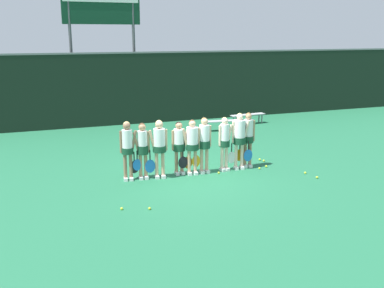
% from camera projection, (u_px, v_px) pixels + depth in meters
% --- Properties ---
extents(ground_plane, '(140.00, 140.00, 0.00)m').
position_uv_depth(ground_plane, '(191.00, 173.00, 13.84)').
color(ground_plane, '#216642').
extents(fence_windscreen, '(60.00, 0.08, 3.38)m').
position_uv_depth(fence_windscreen, '(130.00, 88.00, 20.95)').
color(fence_windscreen, black).
rests_on(fence_windscreen, ground_plane).
extents(scoreboard, '(3.62, 0.15, 5.85)m').
position_uv_depth(scoreboard, '(102.00, 25.00, 21.00)').
color(scoreboard, '#515156').
rests_on(scoreboard, ground_plane).
extents(bench_courtside, '(1.75, 0.55, 0.45)m').
position_uv_depth(bench_courtside, '(222.00, 122.00, 19.84)').
color(bench_courtside, '#B2B2B7').
rests_on(bench_courtside, ground_plane).
extents(bench_far, '(1.78, 0.52, 0.47)m').
position_uv_depth(bench_far, '(248.00, 116.00, 21.27)').
color(bench_far, '#B2B2B7').
rests_on(bench_far, ground_plane).
extents(player_0, '(0.61, 0.34, 1.75)m').
position_uv_depth(player_0, '(128.00, 146.00, 12.96)').
color(player_0, '#8C664C').
rests_on(player_0, ground_plane).
extents(player_1, '(0.62, 0.33, 1.68)m').
position_uv_depth(player_1, '(142.00, 147.00, 13.09)').
color(player_1, tan).
rests_on(player_1, ground_plane).
extents(player_2, '(0.69, 0.40, 1.75)m').
position_uv_depth(player_2, '(159.00, 144.00, 13.16)').
color(player_2, tan).
rests_on(player_2, ground_plane).
extents(player_3, '(0.65, 0.37, 1.64)m').
position_uv_depth(player_3, '(179.00, 144.00, 13.54)').
color(player_3, tan).
rests_on(player_3, ground_plane).
extents(player_4, '(0.69, 0.40, 1.70)m').
position_uv_depth(player_4, '(192.00, 142.00, 13.51)').
color(player_4, tan).
rests_on(player_4, ground_plane).
extents(player_5, '(0.63, 0.36, 1.74)m').
position_uv_depth(player_5, '(204.00, 141.00, 13.65)').
color(player_5, tan).
rests_on(player_5, ground_plane).
extents(player_6, '(0.60, 0.33, 1.70)m').
position_uv_depth(player_6, '(225.00, 140.00, 13.90)').
color(player_6, beige).
rests_on(player_6, ground_plane).
extents(player_7, '(0.68, 0.40, 1.80)m').
position_uv_depth(player_7, '(240.00, 136.00, 14.05)').
color(player_7, beige).
rests_on(player_7, ground_plane).
extents(player_8, '(0.63, 0.34, 1.78)m').
position_uv_depth(player_8, '(248.00, 136.00, 14.25)').
color(player_8, tan).
rests_on(player_8, ground_plane).
extents(tennis_ball_0, '(0.07, 0.07, 0.07)m').
position_uv_depth(tennis_ball_0, '(264.00, 161.00, 15.08)').
color(tennis_ball_0, '#CCE033').
rests_on(tennis_ball_0, ground_plane).
extents(tennis_ball_1, '(0.07, 0.07, 0.07)m').
position_uv_depth(tennis_ball_1, '(150.00, 208.00, 10.97)').
color(tennis_ball_1, '#CCE033').
rests_on(tennis_ball_1, ground_plane).
extents(tennis_ball_2, '(0.07, 0.07, 0.07)m').
position_uv_depth(tennis_ball_2, '(266.00, 166.00, 14.45)').
color(tennis_ball_2, '#CCE033').
rests_on(tennis_ball_2, ground_plane).
extents(tennis_ball_3, '(0.07, 0.07, 0.07)m').
position_uv_depth(tennis_ball_3, '(259.00, 168.00, 14.25)').
color(tennis_ball_3, '#CCE033').
rests_on(tennis_ball_3, ground_plane).
extents(tennis_ball_4, '(0.07, 0.07, 0.07)m').
position_uv_depth(tennis_ball_4, '(317.00, 177.00, 13.33)').
color(tennis_ball_4, '#CCE033').
rests_on(tennis_ball_4, ground_plane).
extents(tennis_ball_5, '(0.07, 0.07, 0.07)m').
position_uv_depth(tennis_ball_5, '(260.00, 159.00, 15.24)').
color(tennis_ball_5, '#CCE033').
rests_on(tennis_ball_5, ground_plane).
extents(tennis_ball_6, '(0.07, 0.07, 0.07)m').
position_uv_depth(tennis_ball_6, '(305.00, 173.00, 13.78)').
color(tennis_ball_6, '#CCE033').
rests_on(tennis_ball_6, ground_plane).
extents(tennis_ball_7, '(0.07, 0.07, 0.07)m').
position_uv_depth(tennis_ball_7, '(122.00, 209.00, 10.96)').
color(tennis_ball_7, '#CCE033').
rests_on(tennis_ball_7, ground_plane).
extents(tennis_ball_8, '(0.07, 0.07, 0.07)m').
position_uv_depth(tennis_ball_8, '(219.00, 173.00, 13.78)').
color(tennis_ball_8, '#CCE033').
rests_on(tennis_ball_8, ground_plane).
extents(tennis_ball_9, '(0.07, 0.07, 0.07)m').
position_uv_depth(tennis_ball_9, '(140.00, 165.00, 14.55)').
color(tennis_ball_9, '#CCE033').
rests_on(tennis_ball_9, ground_plane).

